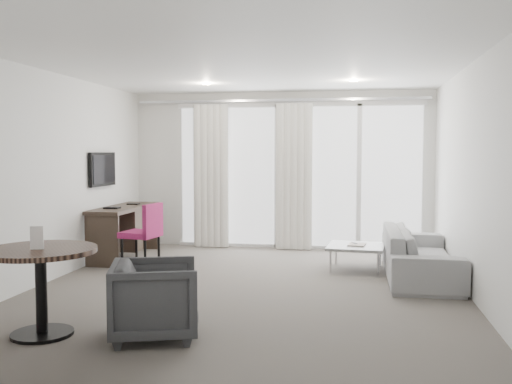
% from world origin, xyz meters
% --- Properties ---
extents(floor, '(5.00, 6.00, 0.00)m').
position_xyz_m(floor, '(0.00, 0.00, 0.00)').
color(floor, '#5C564F').
rests_on(floor, ground).
extents(ceiling, '(5.00, 6.00, 0.00)m').
position_xyz_m(ceiling, '(0.00, 0.00, 2.60)').
color(ceiling, white).
rests_on(ceiling, ground).
extents(wall_left, '(0.00, 6.00, 2.60)m').
position_xyz_m(wall_left, '(-2.50, 0.00, 1.30)').
color(wall_left, silver).
rests_on(wall_left, ground).
extents(wall_right, '(0.00, 6.00, 2.60)m').
position_xyz_m(wall_right, '(2.50, 0.00, 1.30)').
color(wall_right, silver).
rests_on(wall_right, ground).
extents(wall_front, '(5.00, 0.00, 2.60)m').
position_xyz_m(wall_front, '(0.00, -3.00, 1.30)').
color(wall_front, silver).
rests_on(wall_front, ground).
extents(window_panel, '(4.00, 0.02, 2.38)m').
position_xyz_m(window_panel, '(0.30, 2.98, 1.20)').
color(window_panel, white).
rests_on(window_panel, ground).
extents(window_frame, '(4.10, 0.06, 2.44)m').
position_xyz_m(window_frame, '(0.30, 2.97, 1.20)').
color(window_frame, white).
rests_on(window_frame, ground).
extents(curtain_left, '(0.60, 0.20, 2.38)m').
position_xyz_m(curtain_left, '(-1.15, 2.82, 1.20)').
color(curtain_left, silver).
rests_on(curtain_left, ground).
extents(curtain_right, '(0.60, 0.20, 2.38)m').
position_xyz_m(curtain_right, '(0.25, 2.82, 1.20)').
color(curtain_right, silver).
rests_on(curtain_right, ground).
extents(curtain_track, '(4.80, 0.04, 0.04)m').
position_xyz_m(curtain_track, '(0.00, 2.82, 2.45)').
color(curtain_track, '#B2B2B7').
rests_on(curtain_track, ceiling).
extents(downlight_a, '(0.12, 0.12, 0.02)m').
position_xyz_m(downlight_a, '(-0.90, 1.60, 2.59)').
color(downlight_a, '#FFE0B2').
rests_on(downlight_a, ceiling).
extents(downlight_b, '(0.12, 0.12, 0.02)m').
position_xyz_m(downlight_b, '(1.20, 1.60, 2.59)').
color(downlight_b, '#FFE0B2').
rests_on(downlight_b, ceiling).
extents(desk, '(0.52, 1.66, 0.78)m').
position_xyz_m(desk, '(-2.22, 1.67, 0.39)').
color(desk, '#34281F').
rests_on(desk, floor).
extents(tv, '(0.05, 0.80, 0.50)m').
position_xyz_m(tv, '(-2.46, 1.45, 1.35)').
color(tv, black).
rests_on(tv, wall_left).
extents(desk_chair, '(0.57, 0.54, 0.90)m').
position_xyz_m(desk_chair, '(-1.72, 1.04, 0.45)').
color(desk_chair, '#8D1C4F').
rests_on(desk_chair, floor).
extents(round_table, '(1.00, 1.00, 0.77)m').
position_xyz_m(round_table, '(-1.46, -1.97, 0.39)').
color(round_table, black).
rests_on(round_table, floor).
extents(menu_card, '(0.11, 0.05, 0.20)m').
position_xyz_m(menu_card, '(-1.45, -2.03, 0.72)').
color(menu_card, white).
rests_on(menu_card, round_table).
extents(tub_armchair, '(0.92, 0.91, 0.67)m').
position_xyz_m(tub_armchair, '(-0.46, -1.86, 0.34)').
color(tub_armchair, '#323235').
rests_on(tub_armchair, floor).
extents(coffee_table, '(0.81, 0.81, 0.34)m').
position_xyz_m(coffee_table, '(1.26, 1.34, 0.17)').
color(coffee_table, gray).
rests_on(coffee_table, floor).
extents(remote, '(0.10, 0.18, 0.02)m').
position_xyz_m(remote, '(1.24, 1.42, 0.36)').
color(remote, black).
rests_on(remote, coffee_table).
extents(magazine, '(0.24, 0.29, 0.02)m').
position_xyz_m(magazine, '(1.27, 1.35, 0.36)').
color(magazine, gray).
rests_on(magazine, coffee_table).
extents(sofa, '(0.84, 2.15, 0.63)m').
position_xyz_m(sofa, '(2.06, 0.97, 0.31)').
color(sofa, gray).
rests_on(sofa, floor).
extents(terrace_slab, '(5.60, 3.00, 0.12)m').
position_xyz_m(terrace_slab, '(0.30, 4.50, -0.06)').
color(terrace_slab, '#4D4D50').
rests_on(terrace_slab, ground).
extents(rattan_chair_a, '(0.52, 0.52, 0.73)m').
position_xyz_m(rattan_chair_a, '(1.17, 3.72, 0.37)').
color(rattan_chair_a, brown).
rests_on(rattan_chair_a, terrace_slab).
extents(rattan_chair_b, '(0.61, 0.61, 0.73)m').
position_xyz_m(rattan_chair_b, '(1.67, 4.87, 0.36)').
color(rattan_chair_b, brown).
rests_on(rattan_chair_b, terrace_slab).
extents(rattan_table, '(0.57, 0.57, 0.51)m').
position_xyz_m(rattan_table, '(1.85, 4.07, 0.26)').
color(rattan_table, brown).
rests_on(rattan_table, terrace_slab).
extents(balustrade, '(5.50, 0.06, 1.05)m').
position_xyz_m(balustrade, '(0.30, 5.95, 0.50)').
color(balustrade, '#B2B2B7').
rests_on(balustrade, terrace_slab).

